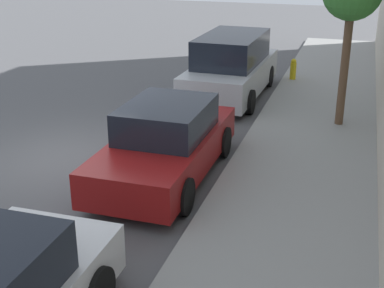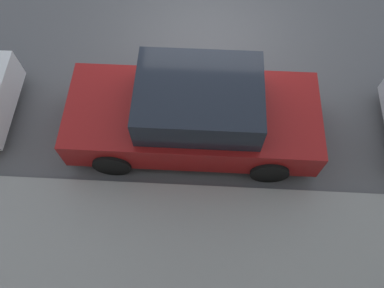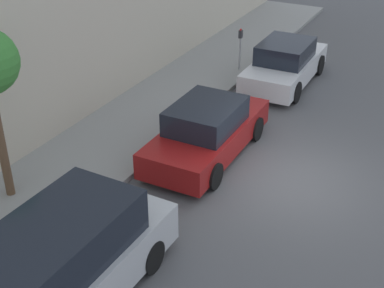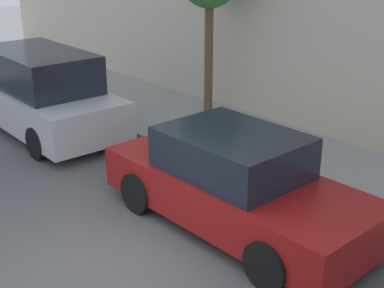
{
  "view_description": "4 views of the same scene",
  "coord_description": "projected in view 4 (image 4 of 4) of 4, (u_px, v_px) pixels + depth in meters",
  "views": [
    {
      "loc": [
        5.9,
        -9.61,
        4.65
      ],
      "look_at": [
        3.09,
        -0.73,
        1.0
      ],
      "focal_mm": 50.0,
      "sensor_mm": 36.0,
      "label": 1
    },
    {
      "loc": [
        5.91,
        -0.04,
        6.42
      ],
      "look_at": [
        3.11,
        -0.18,
        1.0
      ],
      "focal_mm": 35.0,
      "sensor_mm": 36.0,
      "label": 2
    },
    {
      "loc": [
        -3.07,
        11.16,
        7.38
      ],
      "look_at": [
        2.17,
        1.07,
        1.0
      ],
      "focal_mm": 50.0,
      "sensor_mm": 36.0,
      "label": 3
    },
    {
      "loc": [
        -3.07,
        -5.29,
        4.24
      ],
      "look_at": [
        2.52,
        0.99,
        1.0
      ],
      "focal_mm": 50.0,
      "sensor_mm": 36.0,
      "label": 4
    }
  ],
  "objects": [
    {
      "name": "ground_plane",
      "position": [
        100.0,
        279.0,
        7.12
      ],
      "size": [
        60.0,
        60.0,
        0.0
      ],
      "primitive_type": "plane",
      "color": "#515154"
    },
    {
      "name": "sidewalk",
      "position": [
        324.0,
        172.0,
        10.2
      ],
      "size": [
        3.01,
        32.0,
        0.15
      ],
      "color": "gray",
      "rests_on": "ground_plane"
    },
    {
      "name": "parked_sedan_second",
      "position": [
        235.0,
        184.0,
        8.2
      ],
      "size": [
        1.92,
        4.5,
        1.54
      ],
      "color": "maroon",
      "rests_on": "ground_plane"
    },
    {
      "name": "parked_minivan_third",
      "position": [
        41.0,
        93.0,
        12.3
      ],
      "size": [
        2.02,
        4.94,
        1.9
      ],
      "color": "#B7BABF",
      "rests_on": "ground_plane"
    },
    {
      "name": "fire_hydrant",
      "position": [
        60.0,
        82.0,
        14.93
      ],
      "size": [
        0.2,
        0.2,
        0.69
      ],
      "color": "gold",
      "rests_on": "sidewalk"
    }
  ]
}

